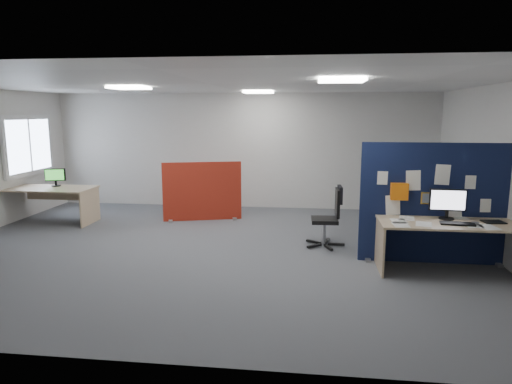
# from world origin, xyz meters

# --- Properties ---
(floor) EXTENTS (9.00, 9.00, 0.00)m
(floor) POSITION_xyz_m (0.00, 0.00, 0.00)
(floor) COLOR #55575D
(floor) RESTS_ON ground
(ceiling) EXTENTS (9.00, 7.00, 0.02)m
(ceiling) POSITION_xyz_m (0.00, 0.00, 2.70)
(ceiling) COLOR white
(ceiling) RESTS_ON wall_back
(wall_back) EXTENTS (9.00, 0.02, 2.70)m
(wall_back) POSITION_xyz_m (0.00, 3.50, 1.35)
(wall_back) COLOR silver
(wall_back) RESTS_ON floor
(wall_front) EXTENTS (9.00, 0.02, 2.70)m
(wall_front) POSITION_xyz_m (0.00, -3.50, 1.35)
(wall_front) COLOR silver
(wall_front) RESTS_ON floor
(wall_right) EXTENTS (0.02, 7.00, 2.70)m
(wall_right) POSITION_xyz_m (4.50, 0.00, 1.35)
(wall_right) COLOR silver
(wall_right) RESTS_ON floor
(window) EXTENTS (0.06, 1.70, 1.30)m
(window) POSITION_xyz_m (-4.44, 2.00, 1.55)
(window) COLOR white
(window) RESTS_ON wall_left
(ceiling_lights) EXTENTS (4.10, 4.10, 0.04)m
(ceiling_lights) POSITION_xyz_m (0.33, 0.67, 2.67)
(ceiling_lights) COLOR white
(ceiling_lights) RESTS_ON ceiling
(navy_divider) EXTENTS (2.21, 0.30, 1.82)m
(navy_divider) POSITION_xyz_m (3.47, -0.25, 0.91)
(navy_divider) COLOR #0E1736
(navy_divider) RESTS_ON floor
(main_desk) EXTENTS (1.94, 0.86, 0.73)m
(main_desk) POSITION_xyz_m (3.58, -0.60, 0.57)
(main_desk) COLOR tan
(main_desk) RESTS_ON floor
(monitor_main) EXTENTS (0.51, 0.21, 0.44)m
(monitor_main) POSITION_xyz_m (3.59, -0.46, 0.98)
(monitor_main) COLOR black
(monitor_main) RESTS_ON main_desk
(keyboard) EXTENTS (0.47, 0.24, 0.02)m
(keyboard) POSITION_xyz_m (3.65, -0.77, 0.74)
(keyboard) COLOR black
(keyboard) RESTS_ON main_desk
(mouse) EXTENTS (0.11, 0.09, 0.03)m
(mouse) POSITION_xyz_m (3.90, -0.73, 0.74)
(mouse) COLOR #939498
(mouse) RESTS_ON main_desk
(paper_tray) EXTENTS (0.31, 0.26, 0.01)m
(paper_tray) POSITION_xyz_m (4.19, -0.59, 0.74)
(paper_tray) COLOR black
(paper_tray) RESTS_ON main_desk
(red_divider) EXTENTS (1.60, 0.50, 1.23)m
(red_divider) POSITION_xyz_m (-0.63, 2.03, 0.61)
(red_divider) COLOR maroon
(red_divider) RESTS_ON floor
(second_desk) EXTENTS (1.74, 0.87, 0.73)m
(second_desk) POSITION_xyz_m (-3.68, 1.48, 0.56)
(second_desk) COLOR tan
(second_desk) RESTS_ON floor
(monitor_second) EXTENTS (0.40, 0.18, 0.37)m
(monitor_second) POSITION_xyz_m (-3.66, 1.65, 0.94)
(monitor_second) COLOR black
(monitor_second) RESTS_ON second_desk
(office_chair) EXTENTS (0.66, 0.68, 1.02)m
(office_chair) POSITION_xyz_m (1.98, 0.42, 0.58)
(office_chair) COLOR black
(office_chair) RESTS_ON floor
(desk_papers) EXTENTS (1.39, 0.89, 0.00)m
(desk_papers) POSITION_xyz_m (3.38, -0.69, 0.73)
(desk_papers) COLOR white
(desk_papers) RESTS_ON main_desk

